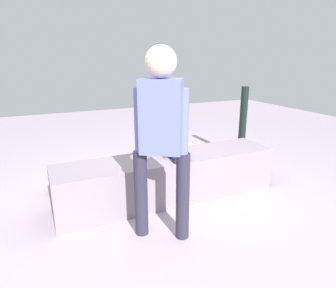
{
  "coord_description": "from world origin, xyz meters",
  "views": [
    {
      "loc": [
        -1.28,
        -2.76,
        1.54
      ],
      "look_at": [
        -0.16,
        -0.33,
        0.74
      ],
      "focal_mm": 31.44,
      "sensor_mm": 36.0,
      "label": 1
    }
  ],
  "objects_px": {
    "child_seated": "(174,138)",
    "cake_plate": "(140,156)",
    "handbag_black_leather": "(129,178)",
    "handbag_brown_canvas": "(63,181)",
    "water_bottle_near_gift": "(134,161)",
    "gift_bag": "(193,152)",
    "adult_standing": "(161,129)",
    "cake_box_white": "(200,169)"
  },
  "relations": [
    {
      "from": "gift_bag",
      "to": "cake_box_white",
      "type": "xyz_separation_m",
      "value": [
        -0.14,
        -0.47,
        -0.07
      ]
    },
    {
      "from": "adult_standing",
      "to": "water_bottle_near_gift",
      "type": "height_order",
      "value": "adult_standing"
    },
    {
      "from": "water_bottle_near_gift",
      "to": "handbag_black_leather",
      "type": "distance_m",
      "value": 0.62
    },
    {
      "from": "handbag_black_leather",
      "to": "handbag_brown_canvas",
      "type": "xyz_separation_m",
      "value": [
        -0.75,
        0.18,
        0.02
      ]
    },
    {
      "from": "handbag_black_leather",
      "to": "handbag_brown_canvas",
      "type": "bearing_deg",
      "value": 166.18
    },
    {
      "from": "adult_standing",
      "to": "cake_plate",
      "type": "distance_m",
      "value": 0.87
    },
    {
      "from": "gift_bag",
      "to": "handbag_black_leather",
      "type": "height_order",
      "value": "handbag_black_leather"
    },
    {
      "from": "adult_standing",
      "to": "handbag_brown_canvas",
      "type": "bearing_deg",
      "value": 118.63
    },
    {
      "from": "child_seated",
      "to": "cake_plate",
      "type": "xyz_separation_m",
      "value": [
        -0.35,
        0.12,
        -0.19
      ]
    },
    {
      "from": "gift_bag",
      "to": "water_bottle_near_gift",
      "type": "bearing_deg",
      "value": 176.14
    },
    {
      "from": "cake_plate",
      "to": "gift_bag",
      "type": "bearing_deg",
      "value": 37.53
    },
    {
      "from": "gift_bag",
      "to": "handbag_brown_canvas",
      "type": "bearing_deg",
      "value": -170.45
    },
    {
      "from": "cake_box_white",
      "to": "cake_plate",
      "type": "bearing_deg",
      "value": -157.61
    },
    {
      "from": "cake_plate",
      "to": "handbag_brown_canvas",
      "type": "height_order",
      "value": "cake_plate"
    },
    {
      "from": "cake_box_white",
      "to": "handbag_black_leather",
      "type": "xyz_separation_m",
      "value": [
        -1.03,
        -0.04,
        0.06
      ]
    },
    {
      "from": "water_bottle_near_gift",
      "to": "cake_box_white",
      "type": "height_order",
      "value": "water_bottle_near_gift"
    },
    {
      "from": "child_seated",
      "to": "cake_box_white",
      "type": "distance_m",
      "value": 1.08
    },
    {
      "from": "child_seated",
      "to": "cake_plate",
      "type": "height_order",
      "value": "child_seated"
    },
    {
      "from": "cake_box_white",
      "to": "handbag_brown_canvas",
      "type": "distance_m",
      "value": 1.79
    },
    {
      "from": "cake_plate",
      "to": "handbag_brown_canvas",
      "type": "distance_m",
      "value": 1.03
    },
    {
      "from": "child_seated",
      "to": "handbag_brown_canvas",
      "type": "distance_m",
      "value": 1.44
    },
    {
      "from": "water_bottle_near_gift",
      "to": "cake_box_white",
      "type": "xyz_separation_m",
      "value": [
        0.79,
        -0.53,
        -0.05
      ]
    },
    {
      "from": "child_seated",
      "to": "handbag_black_leather",
      "type": "xyz_separation_m",
      "value": [
        -0.37,
        0.51,
        -0.6
      ]
    },
    {
      "from": "adult_standing",
      "to": "gift_bag",
      "type": "height_order",
      "value": "adult_standing"
    },
    {
      "from": "cake_plate",
      "to": "gift_bag",
      "type": "xyz_separation_m",
      "value": [
        1.16,
        0.89,
        -0.39
      ]
    },
    {
      "from": "child_seated",
      "to": "adult_standing",
      "type": "height_order",
      "value": "adult_standing"
    },
    {
      "from": "cake_box_white",
      "to": "handbag_black_leather",
      "type": "relative_size",
      "value": 1.12
    },
    {
      "from": "cake_plate",
      "to": "water_bottle_near_gift",
      "type": "distance_m",
      "value": 1.06
    },
    {
      "from": "water_bottle_near_gift",
      "to": "adult_standing",
      "type": "bearing_deg",
      "value": -99.85
    },
    {
      "from": "handbag_brown_canvas",
      "to": "child_seated",
      "type": "bearing_deg",
      "value": -31.65
    },
    {
      "from": "adult_standing",
      "to": "handbag_black_leather",
      "type": "relative_size",
      "value": 5.36
    },
    {
      "from": "adult_standing",
      "to": "handbag_brown_canvas",
      "type": "distance_m",
      "value": 1.7
    },
    {
      "from": "adult_standing",
      "to": "gift_bag",
      "type": "bearing_deg",
      "value": 52.97
    },
    {
      "from": "cake_plate",
      "to": "handbag_black_leather",
      "type": "height_order",
      "value": "cake_plate"
    },
    {
      "from": "gift_bag",
      "to": "water_bottle_near_gift",
      "type": "distance_m",
      "value": 0.93
    },
    {
      "from": "water_bottle_near_gift",
      "to": "handbag_brown_canvas",
      "type": "xyz_separation_m",
      "value": [
        -1.0,
        -0.39,
        0.02
      ]
    },
    {
      "from": "cake_plate",
      "to": "handbag_black_leather",
      "type": "bearing_deg",
      "value": 93.06
    },
    {
      "from": "handbag_brown_canvas",
      "to": "handbag_black_leather",
      "type": "bearing_deg",
      "value": -13.82
    },
    {
      "from": "handbag_brown_canvas",
      "to": "cake_box_white",
      "type": "bearing_deg",
      "value": -4.72
    },
    {
      "from": "child_seated",
      "to": "gift_bag",
      "type": "height_order",
      "value": "child_seated"
    },
    {
      "from": "cake_box_white",
      "to": "adult_standing",
      "type": "bearing_deg",
      "value": -133.19
    },
    {
      "from": "child_seated",
      "to": "cake_box_white",
      "type": "relative_size",
      "value": 1.43
    }
  ]
}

